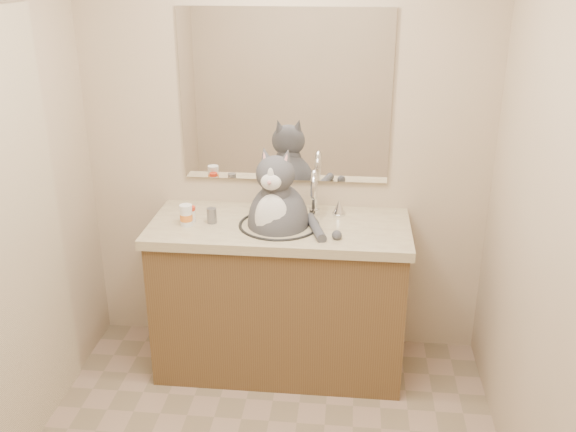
{
  "coord_description": "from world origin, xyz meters",
  "views": [
    {
      "loc": [
        0.36,
        -2.06,
        2.12
      ],
      "look_at": [
        0.08,
        0.65,
        1.02
      ],
      "focal_mm": 40.0,
      "sensor_mm": 36.0,
      "label": 1
    }
  ],
  "objects_px": {
    "pill_bottle_orange": "(186,216)",
    "grey_canister": "(212,216)",
    "pill_bottle_redcap": "(191,214)",
    "cat": "(278,217)"
  },
  "relations": [
    {
      "from": "pill_bottle_redcap",
      "to": "grey_canister",
      "type": "bearing_deg",
      "value": -2.1
    },
    {
      "from": "cat",
      "to": "pill_bottle_orange",
      "type": "relative_size",
      "value": 5.7
    },
    {
      "from": "pill_bottle_orange",
      "to": "grey_canister",
      "type": "distance_m",
      "value": 0.13
    },
    {
      "from": "cat",
      "to": "pill_bottle_orange",
      "type": "xyz_separation_m",
      "value": [
        -0.46,
        -0.05,
        0.01
      ]
    },
    {
      "from": "pill_bottle_redcap",
      "to": "pill_bottle_orange",
      "type": "distance_m",
      "value": 0.05
    },
    {
      "from": "cat",
      "to": "pill_bottle_redcap",
      "type": "xyz_separation_m",
      "value": [
        -0.45,
        -0.0,
        -0.0
      ]
    },
    {
      "from": "grey_canister",
      "to": "cat",
      "type": "bearing_deg",
      "value": 0.73
    },
    {
      "from": "pill_bottle_orange",
      "to": "grey_canister",
      "type": "relative_size",
      "value": 1.39
    },
    {
      "from": "cat",
      "to": "pill_bottle_redcap",
      "type": "height_order",
      "value": "cat"
    },
    {
      "from": "pill_bottle_redcap",
      "to": "cat",
      "type": "bearing_deg",
      "value": 0.04
    }
  ]
}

